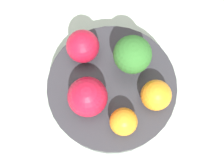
{
  "coord_description": "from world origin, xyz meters",
  "views": [
    {
      "loc": [
        -0.01,
        0.13,
        0.55
      ],
      "look_at": [
        0.0,
        0.0,
        0.07
      ],
      "focal_mm": 50.0,
      "sensor_mm": 36.0,
      "label": 1
    }
  ],
  "objects_px": {
    "broccoli": "(132,55)",
    "apple_green": "(83,46)",
    "orange_back": "(124,122)",
    "bowl": "(112,89)",
    "orange_front": "(156,95)",
    "apple_red": "(88,97)"
  },
  "relations": [
    {
      "from": "bowl",
      "to": "orange_front",
      "type": "relative_size",
      "value": 4.43
    },
    {
      "from": "orange_front",
      "to": "orange_back",
      "type": "bearing_deg",
      "value": 43.67
    },
    {
      "from": "orange_front",
      "to": "apple_green",
      "type": "bearing_deg",
      "value": -29.96
    },
    {
      "from": "broccoli",
      "to": "apple_red",
      "type": "relative_size",
      "value": 1.25
    },
    {
      "from": "bowl",
      "to": "apple_green",
      "type": "height_order",
      "value": "apple_green"
    },
    {
      "from": "bowl",
      "to": "broccoli",
      "type": "height_order",
      "value": "broccoli"
    },
    {
      "from": "broccoli",
      "to": "apple_red",
      "type": "xyz_separation_m",
      "value": [
        0.06,
        0.07,
        -0.01
      ]
    },
    {
      "from": "apple_red",
      "to": "orange_front",
      "type": "bearing_deg",
      "value": -172.8
    },
    {
      "from": "bowl",
      "to": "orange_back",
      "type": "distance_m",
      "value": 0.08
    },
    {
      "from": "orange_back",
      "to": "apple_green",
      "type": "bearing_deg",
      "value": -57.04
    },
    {
      "from": "bowl",
      "to": "orange_front",
      "type": "height_order",
      "value": "orange_front"
    },
    {
      "from": "apple_green",
      "to": "broccoli",
      "type": "bearing_deg",
      "value": 169.17
    },
    {
      "from": "broccoli",
      "to": "orange_front",
      "type": "distance_m",
      "value": 0.07
    },
    {
      "from": "bowl",
      "to": "apple_red",
      "type": "height_order",
      "value": "apple_red"
    },
    {
      "from": "broccoli",
      "to": "orange_back",
      "type": "xyz_separation_m",
      "value": [
        0.01,
        0.1,
        -0.02
      ]
    },
    {
      "from": "bowl",
      "to": "apple_red",
      "type": "bearing_deg",
      "value": 39.99
    },
    {
      "from": "broccoli",
      "to": "orange_front",
      "type": "bearing_deg",
      "value": 127.25
    },
    {
      "from": "apple_red",
      "to": "orange_front",
      "type": "distance_m",
      "value": 0.1
    },
    {
      "from": "broccoli",
      "to": "apple_green",
      "type": "bearing_deg",
      "value": -10.83
    },
    {
      "from": "broccoli",
      "to": "orange_front",
      "type": "xyz_separation_m",
      "value": [
        -0.04,
        0.05,
        -0.02
      ]
    },
    {
      "from": "bowl",
      "to": "apple_green",
      "type": "xyz_separation_m",
      "value": [
        0.05,
        -0.05,
        0.05
      ]
    },
    {
      "from": "apple_green",
      "to": "orange_back",
      "type": "bearing_deg",
      "value": 122.96
    }
  ]
}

